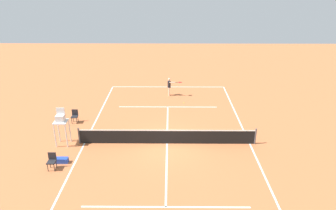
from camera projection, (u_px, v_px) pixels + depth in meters
The scene contains 9 objects.
ground_plane at pixel (167, 143), 19.91m from camera, with size 60.00×60.00×0.00m, color #C66B3D.
court_lines at pixel (167, 143), 19.91m from camera, with size 10.58×21.33×0.01m.
tennis_net at pixel (167, 137), 19.72m from camera, with size 11.18×0.10×1.07m.
player_serving at pixel (170, 85), 27.25m from camera, with size 1.25×0.51×1.60m.
tennis_ball at pixel (184, 103), 26.01m from camera, with size 0.07×0.07×0.07m, color #CCE033.
umpire_chair at pixel (61, 121), 19.23m from camera, with size 0.80×0.80×2.41m.
courtside_chair_near at pixel (52, 160), 17.17m from camera, with size 0.44×0.46×0.95m.
courtside_chair_mid at pixel (75, 116), 22.51m from camera, with size 0.44×0.46×0.95m.
equipment_bag at pixel (61, 160), 17.87m from camera, with size 0.76×0.32×0.30m, color #2647B7.
Camera 1 is at (-0.19, 17.36, 10.04)m, focal length 33.61 mm.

